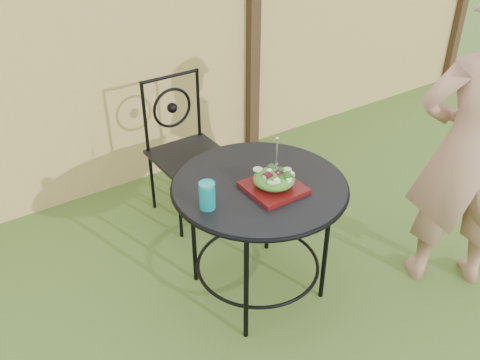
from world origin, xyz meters
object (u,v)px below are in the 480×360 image
(patio_table, at_px, (259,205))
(diner, at_px, (471,150))
(patio_chair, at_px, (185,146))
(salad_plate, at_px, (274,188))

(patio_table, bearing_deg, diner, -27.82)
(patio_table, distance_m, patio_chair, 0.93)
(patio_table, bearing_deg, patio_chair, 85.94)
(patio_table, relative_size, diner, 0.54)
(patio_chair, bearing_deg, patio_table, -94.06)
(patio_table, height_order, salad_plate, salad_plate)
(diner, bearing_deg, patio_table, 7.22)
(patio_table, distance_m, salad_plate, 0.18)
(patio_chair, xyz_separation_m, salad_plate, (-0.04, -1.01, 0.23))
(patio_chair, distance_m, diner, 1.75)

